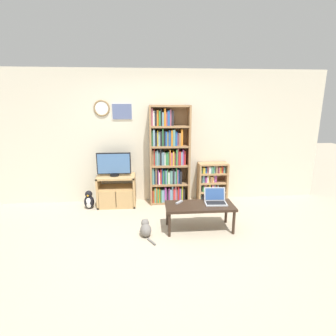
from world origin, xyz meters
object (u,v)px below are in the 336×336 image
object	(u,v)px
laptop	(215,199)
remote_near_laptop	(179,202)
television	(114,164)
tv_stand	(117,191)
penguin_figurine	(89,200)
bookshelf_tall	(168,158)
bookshelf_short	(211,182)
coffee_table	(200,208)
cat	(146,229)

from	to	relation	value
laptop	remote_near_laptop	world-z (taller)	laptop
television	remote_near_laptop	distance (m)	1.58
tv_stand	penguin_figurine	world-z (taller)	tv_stand
bookshelf_tall	bookshelf_short	distance (m)	1.01
bookshelf_tall	television	bearing A→B (deg)	-174.91
bookshelf_short	penguin_figurine	xyz separation A→B (m)	(-2.41, -0.23, -0.24)
coffee_table	remote_near_laptop	size ratio (longest dim) A/B	7.15
bookshelf_short	cat	bearing A→B (deg)	-133.97
tv_stand	cat	xyz separation A→B (m)	(0.56, -1.26, -0.19)
television	remote_near_laptop	size ratio (longest dim) A/B	4.26
cat	penguin_figurine	bearing A→B (deg)	124.35
laptop	cat	xyz separation A→B (m)	(-1.11, -0.20, -0.36)
bookshelf_short	bookshelf_tall	bearing A→B (deg)	-179.32
television	cat	bearing A→B (deg)	-65.04
bookshelf_tall	bookshelf_short	xyz separation A→B (m)	(0.88, 0.01, -0.50)
bookshelf_short	penguin_figurine	world-z (taller)	bookshelf_short
tv_stand	coffee_table	bearing A→B (deg)	-38.24
tv_stand	laptop	distance (m)	1.99
coffee_table	laptop	size ratio (longest dim) A/B	3.06
tv_stand	penguin_figurine	bearing A→B (deg)	-167.47
tv_stand	cat	distance (m)	1.40
bookshelf_short	cat	distance (m)	1.94
remote_near_laptop	penguin_figurine	world-z (taller)	remote_near_laptop
television	remote_near_laptop	xyz separation A→B (m)	(1.14, -1.02, -0.41)
bookshelf_short	penguin_figurine	size ratio (longest dim) A/B	2.26
bookshelf_tall	cat	size ratio (longest dim) A/B	4.61
tv_stand	remote_near_laptop	size ratio (longest dim) A/B	4.79
television	penguin_figurine	bearing A→B (deg)	-165.40
bookshelf_tall	remote_near_laptop	size ratio (longest dim) A/B	12.81
television	penguin_figurine	size ratio (longest dim) A/B	1.81
cat	tv_stand	bearing A→B (deg)	105.14
laptop	penguin_figurine	size ratio (longest dim) A/B	0.99
laptop	bookshelf_short	bearing A→B (deg)	82.38
television	bookshelf_tall	size ratio (longest dim) A/B	0.33
bookshelf_tall	coffee_table	size ratio (longest dim) A/B	1.79
television	coffee_table	size ratio (longest dim) A/B	0.60
bookshelf_short	coffee_table	bearing A→B (deg)	-111.17
remote_near_laptop	cat	bearing A→B (deg)	-114.42
bookshelf_tall	bookshelf_short	world-z (taller)	bookshelf_tall
television	cat	distance (m)	1.58
coffee_table	remote_near_laptop	xyz separation A→B (m)	(-0.31, 0.11, 0.06)
penguin_figurine	tv_stand	bearing A→B (deg)	12.53
tv_stand	remote_near_laptop	bearing A→B (deg)	-42.26
television	bookshelf_tall	distance (m)	1.05
television	laptop	xyz separation A→B (m)	(1.71, -1.07, -0.36)
penguin_figurine	television	bearing A→B (deg)	14.60
bookshelf_short	coffee_table	size ratio (longest dim) A/B	0.74
remote_near_laptop	bookshelf_short	bearing A→B (deg)	95.01
bookshelf_short	coffee_table	world-z (taller)	bookshelf_short
bookshelf_tall	remote_near_laptop	xyz separation A→B (m)	(0.09, -1.11, -0.48)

